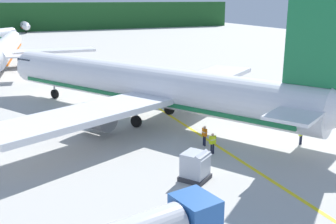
{
  "coord_description": "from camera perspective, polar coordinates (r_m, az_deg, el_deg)",
  "views": [
    {
      "loc": [
        14.78,
        -17.56,
        11.69
      ],
      "look_at": [
        27.36,
        11.38,
        2.73
      ],
      "focal_mm": 43.2,
      "sensor_mm": 36.0,
      "label": 1
    }
  ],
  "objects": [
    {
      "name": "apron_guide_line",
      "position": [
        37.54,
        3.11,
        -2.32
      ],
      "size": [
        0.3,
        60.0,
        0.01
      ],
      "primitive_type": "cube",
      "color": "yellow",
      "rests_on": "ground"
    },
    {
      "name": "crew_loader_right",
      "position": [
        33.0,
        5.17,
        -3.13
      ],
      "size": [
        0.3,
        0.62,
        1.69
      ],
      "color": "#191E33",
      "rests_on": "ground"
    },
    {
      "name": "crew_marshaller",
      "position": [
        31.36,
        6.3,
        -4.2
      ],
      "size": [
        0.63,
        0.23,
        1.68
      ],
      "color": "#191E33",
      "rests_on": "ground"
    },
    {
      "name": "airliner_mid_apron",
      "position": [
        77.53,
        -21.96,
        8.3
      ],
      "size": [
        30.92,
        37.33,
        10.66
      ],
      "color": "white",
      "rests_on": "ground"
    },
    {
      "name": "crew_loader_left",
      "position": [
        34.88,
        18.28,
        -2.93
      ],
      "size": [
        0.6,
        0.36,
        1.61
      ],
      "color": "#191E33",
      "rests_on": "ground"
    },
    {
      "name": "cargo_container_near",
      "position": [
        26.98,
        3.9,
        -7.65
      ],
      "size": [
        2.42,
        2.42,
        2.02
      ],
      "color": "#333338",
      "rests_on": "ground"
    },
    {
      "name": "airliner_distant",
      "position": [
        158.84,
        -19.82,
        11.58
      ],
      "size": [
        24.38,
        29.26,
        8.36
      ],
      "color": "white",
      "rests_on": "ground"
    },
    {
      "name": "airliner_foreground",
      "position": [
        39.64,
        -3.15,
        3.73
      ],
      "size": [
        32.03,
        37.78,
        11.9
      ],
      "color": "white",
      "rests_on": "ground"
    }
  ]
}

